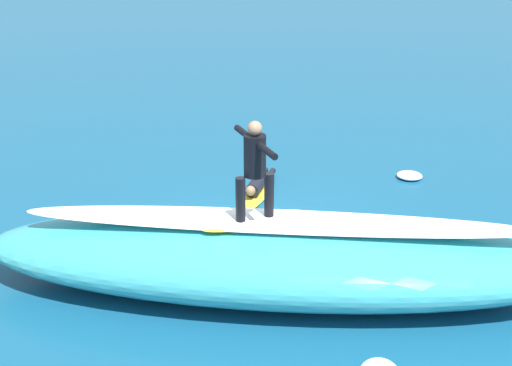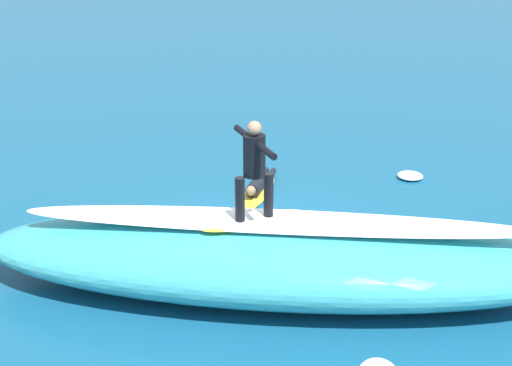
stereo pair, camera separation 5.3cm
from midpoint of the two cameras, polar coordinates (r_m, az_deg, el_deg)
name	(u,v)px [view 2 (the right image)]	position (r m, az deg, el deg)	size (l,w,h in m)	color
ground_plane	(265,237)	(13.43, 0.85, -4.40)	(120.00, 120.00, 0.00)	#145175
wave_crest	(276,257)	(11.39, 1.79, -6.08)	(9.69, 2.65, 1.21)	teal
wave_foam_lip	(277,221)	(11.10, 1.83, -3.13)	(8.24, 0.93, 0.08)	white
surfboard_riding	(254,220)	(11.13, 0.00, -3.07)	(1.80, 0.55, 0.07)	yellow
surfer_riding	(254,163)	(10.76, 0.00, 1.63)	(0.63, 1.51, 1.61)	black
surfboard_paddling	(257,192)	(15.37, 0.20, -0.76)	(2.20, 0.55, 0.07)	yellow
surfer_paddling	(259,183)	(15.43, 0.33, 0.02)	(0.94, 1.69, 0.32)	black
foam_patch_near	(410,176)	(16.60, 12.53, 0.59)	(0.59, 0.57, 0.14)	white
foam_patch_far	(511,284)	(12.48, 20.13, -7.75)	(0.65, 0.48, 0.11)	white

